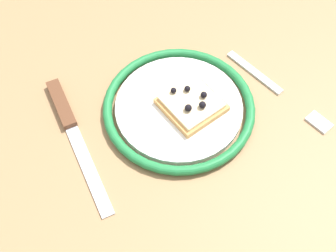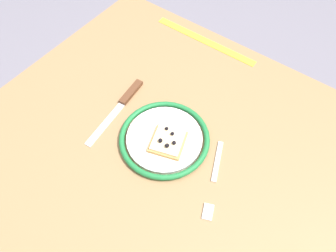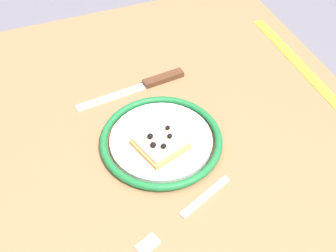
{
  "view_description": "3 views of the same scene",
  "coord_description": "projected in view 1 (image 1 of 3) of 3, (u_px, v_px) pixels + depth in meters",
  "views": [
    {
      "loc": [
        0.16,
        0.34,
        1.27
      ],
      "look_at": [
        0.04,
        0.03,
        0.75
      ],
      "focal_mm": 46.17,
      "sensor_mm": 36.0,
      "label": 1
    },
    {
      "loc": [
        -0.23,
        0.32,
        1.42
      ],
      "look_at": [
        0.02,
        -0.02,
        0.77
      ],
      "focal_mm": 33.57,
      "sensor_mm": 36.0,
      "label": 2
    },
    {
      "loc": [
        -0.47,
        0.17,
        1.34
      ],
      "look_at": [
        0.02,
        -0.02,
        0.77
      ],
      "focal_mm": 45.77,
      "sensor_mm": 36.0,
      "label": 3
    }
  ],
  "objects": [
    {
      "name": "plate",
      "position": [
        179.0,
        108.0,
        0.64
      ],
      "size": [
        0.23,
        0.23,
        0.02
      ],
      "color": "white",
      "rests_on": "dining_table"
    },
    {
      "name": "knife",
      "position": [
        68.0,
        121.0,
        0.64
      ],
      "size": [
        0.04,
        0.24,
        0.01
      ],
      "color": "silver",
      "rests_on": "dining_table"
    },
    {
      "name": "ground_plane",
      "position": [
        179.0,
        251.0,
        1.28
      ],
      "size": [
        6.0,
        6.0,
        0.0
      ],
      "primitive_type": "plane",
      "color": "slate"
    },
    {
      "name": "fork",
      "position": [
        277.0,
        90.0,
        0.67
      ],
      "size": [
        0.09,
        0.19,
        0.0
      ],
      "color": "silver",
      "rests_on": "dining_table"
    },
    {
      "name": "pizza_slice_near",
      "position": [
        191.0,
        104.0,
        0.63
      ],
      "size": [
        0.1,
        0.1,
        0.03
      ],
      "color": "tan",
      "rests_on": "plate"
    },
    {
      "name": "dining_table",
      "position": [
        187.0,
        140.0,
        0.74
      ],
      "size": [
        0.98,
        0.84,
        0.74
      ],
      "color": "#936D47",
      "rests_on": "ground_plane"
    }
  ]
}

